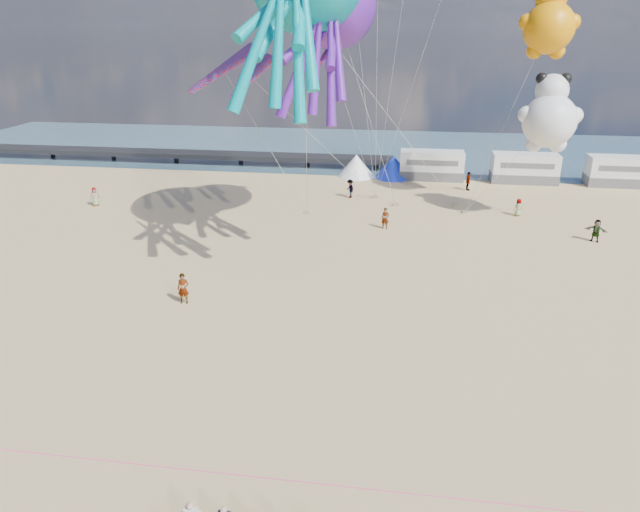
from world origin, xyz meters
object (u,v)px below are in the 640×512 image
Objects in this scene: motorhome_1 at (524,168)px; sandbag_a at (307,213)px; motorhome_2 at (621,171)px; kite_octopus_purple at (335,6)px; beachgoer_2 at (350,189)px; sandbag_b at (396,204)px; windsock_left at (223,69)px; beachgoer_4 at (596,231)px; motorhome_0 at (431,165)px; beachgoer_0 at (95,197)px; sandbag_c at (465,212)px; beachgoer_5 at (385,219)px; kite_panda at (549,121)px; sandbag_d at (455,205)px; sandbag_e at (375,197)px; beachgoer_6 at (518,207)px; windsock_right at (251,78)px; tent_white at (356,166)px; standing_person at (183,289)px; windsock_mid at (334,44)px; tent_blue at (393,167)px; beachgoer_3 at (468,181)px; kite_teddy_orange at (549,28)px.

sandbag_a is at bearing -145.87° from motorhome_1.
kite_octopus_purple is (-27.31, -18.12, 14.94)m from motorhome_2.
beachgoer_2 is 4.90m from sandbag_b.
beachgoer_4 is at bearing 26.04° from windsock_left.
motorhome_0 is 3.86× the size of beachgoer_0.
sandbag_b is 1.00× the size of sandbag_c.
sandbag_a is (-6.90, 2.95, -0.76)m from beachgoer_5.
beachgoer_0 is 39.39m from kite_panda.
sandbag_d is 21.03m from kite_octopus_purple.
beachgoer_4 is at bearing 9.90° from beachgoer_5.
beachgoer_4 reaches higher than sandbag_b.
beachgoer_5 is at bearing -81.96° from sandbag_e.
motorhome_2 reaches higher than beachgoer_6.
beachgoer_6 is 0.31× the size of windsock_right.
beachgoer_0 is 27.32m from sandbag_b.
sandbag_c is at bearing 173.98° from beachgoer_4.
tent_white is 8.00× the size of sandbag_e.
beachgoer_0 is 0.97× the size of beachgoer_2.
beachgoer_5 reaches higher than sandbag_a.
motorhome_1 is at bearing 60.29° from kite_octopus_purple.
sandbag_d is at bearing 55.65° from windsock_right.
motorhome_0 reaches higher than beachgoer_2.
motorhome_1 reaches higher than standing_person.
beachgoer_0 is at bearing -171.73° from sandbag_b.
beachgoer_5 is (3.64, -8.59, -0.01)m from beachgoer_2.
motorhome_0 is 1.65× the size of tent_white.
sandbag_b is (-3.46, -10.35, -1.39)m from motorhome_0.
standing_person is at bearing -125.35° from beachgoer_4.
kite_panda is 1.24× the size of windsock_mid.
tent_blue is at bearing -72.69° from beachgoer_6.
beachgoer_3 is at bearing 49.21° from standing_person.
tent_blue is 2.34× the size of beachgoer_0.
beachgoer_6 is 0.21× the size of kite_panda.
tent_blue is 15.71m from sandbag_a.
sandbag_e is (5.65, 5.88, 0.00)m from sandbag_a.
motorhome_0 is 13.20× the size of sandbag_a.
standing_person is 0.27× the size of kite_teddy_orange.
tent_blue is 20.81m from kite_teddy_orange.
windsock_left is 1.28× the size of windsock_mid.
motorhome_1 reaches higher than beachgoer_4.
kite_octopus_purple is (-10.88, -6.38, 16.33)m from sandbag_c.
beachgoer_2 is at bearing 60.03° from sandbag_a.
motorhome_2 is 1.65× the size of tent_blue.
motorhome_0 is at bearing 88.23° from beachgoer_5.
motorhome_0 is 16.75m from kite_panda.
motorhome_1 is 13.20× the size of sandbag_e.
motorhome_0 reaches higher than tent_blue.
beachgoer_6 is 3.04× the size of sandbag_d.
kite_panda reaches higher than tent_blue.
kite_octopus_purple is (2.80, -4.16, 16.33)m from sandbag_a.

